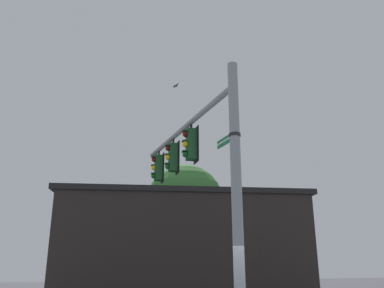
% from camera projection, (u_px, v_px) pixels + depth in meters
% --- Properties ---
extents(signal_pole, '(0.27, 0.27, 7.32)m').
position_uv_depth(signal_pole, '(237.00, 197.00, 9.53)').
color(signal_pole, gray).
rests_on(signal_pole, ground).
extents(mast_arm, '(7.55, 1.07, 0.19)m').
position_uv_depth(mast_arm, '(183.00, 129.00, 13.76)').
color(mast_arm, gray).
extents(traffic_light_nearest_pole, '(0.54, 0.49, 1.31)m').
position_uv_depth(traffic_light_nearest_pole, '(191.00, 144.00, 12.81)').
color(traffic_light_nearest_pole, black).
extents(traffic_light_mid_inner, '(0.54, 0.49, 1.31)m').
position_uv_depth(traffic_light_mid_inner, '(173.00, 157.00, 14.40)').
color(traffic_light_mid_inner, black).
extents(traffic_light_mid_outer, '(0.54, 0.49, 1.31)m').
position_uv_depth(traffic_light_mid_outer, '(158.00, 168.00, 15.99)').
color(traffic_light_mid_outer, black).
extents(street_name_sign, '(1.15, 0.31, 0.22)m').
position_uv_depth(street_name_sign, '(230.00, 138.00, 10.22)').
color(street_name_sign, '#147238').
extents(bird_flying, '(0.33, 0.24, 0.12)m').
position_uv_depth(bird_flying, '(176.00, 86.00, 18.89)').
color(bird_flying, '#4C4742').
extents(storefront_building, '(8.40, 15.14, 6.05)m').
position_uv_depth(storefront_building, '(183.00, 246.00, 22.63)').
color(storefront_building, '#282321').
rests_on(storefront_building, ground).
extents(tree_by_storefront, '(4.64, 4.64, 7.81)m').
position_uv_depth(tree_by_storefront, '(185.00, 204.00, 23.14)').
color(tree_by_storefront, '#4C3823').
rests_on(tree_by_storefront, ground).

